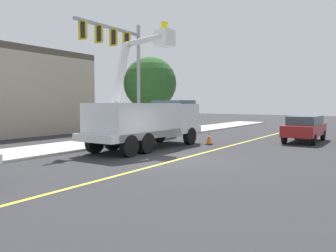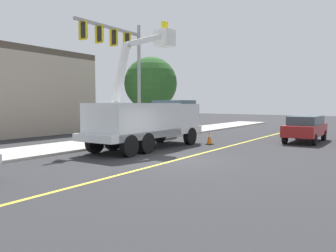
# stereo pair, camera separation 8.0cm
# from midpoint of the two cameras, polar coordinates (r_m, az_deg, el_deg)

# --- Properties ---
(ground) EXTENTS (120.00, 120.00, 0.00)m
(ground) POSITION_cam_midpoint_polar(r_m,az_deg,el_deg) (14.91, 1.20, -5.81)
(ground) COLOR #2D2D30
(sidewalk_far_side) EXTENTS (60.11, 6.93, 0.12)m
(sidewalk_far_side) POSITION_cam_midpoint_polar(r_m,az_deg,el_deg) (19.78, -17.08, -3.41)
(sidewalk_far_side) COLOR #B2ADA3
(sidewalk_far_side) RESTS_ON ground
(lane_centre_stripe) EXTENTS (49.93, 2.94, 0.01)m
(lane_centre_stripe) POSITION_cam_midpoint_polar(r_m,az_deg,el_deg) (14.91, 1.20, -5.79)
(lane_centre_stripe) COLOR yellow
(lane_centre_stripe) RESTS_ON ground
(utility_bucket_truck) EXTENTS (8.33, 2.96, 7.08)m
(utility_bucket_truck) POSITION_cam_midpoint_polar(r_m,az_deg,el_deg) (18.72, -3.48, 1.13)
(utility_bucket_truck) COLOR silver
(utility_bucket_truck) RESTS_ON ground
(passing_minivan) EXTENTS (4.90, 2.17, 1.69)m
(passing_minivan) POSITION_cam_midpoint_polar(r_m,az_deg,el_deg) (23.57, 22.08, -0.14)
(passing_minivan) COLOR maroon
(passing_minivan) RESTS_ON ground
(traffic_cone_mid_front) EXTENTS (0.40, 0.40, 0.80)m
(traffic_cone_mid_front) POSITION_cam_midpoint_polar(r_m,az_deg,el_deg) (20.63, 6.88, -2.04)
(traffic_cone_mid_front) COLOR black
(traffic_cone_mid_front) RESTS_ON ground
(traffic_signal_mast) EXTENTS (5.57, 0.77, 7.66)m
(traffic_signal_mast) POSITION_cam_midpoint_polar(r_m,az_deg,el_deg) (21.52, -8.25, 11.99)
(traffic_signal_mast) COLOR gray
(traffic_signal_mast) RESTS_ON ground
(street_tree_right) EXTENTS (4.23, 4.23, 6.21)m
(street_tree_right) POSITION_cam_midpoint_polar(r_m,az_deg,el_deg) (27.19, -3.14, 7.20)
(street_tree_right) COLOR brown
(street_tree_right) RESTS_ON ground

